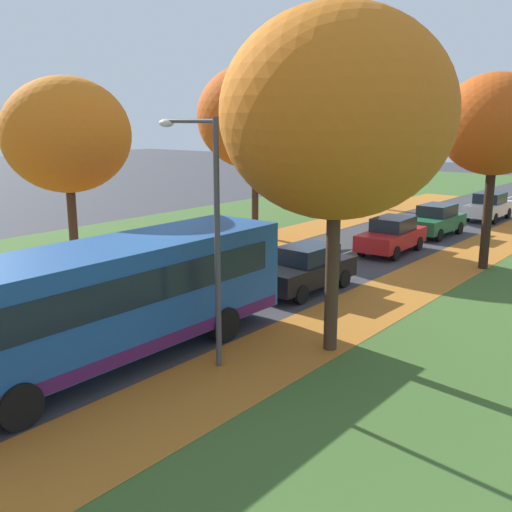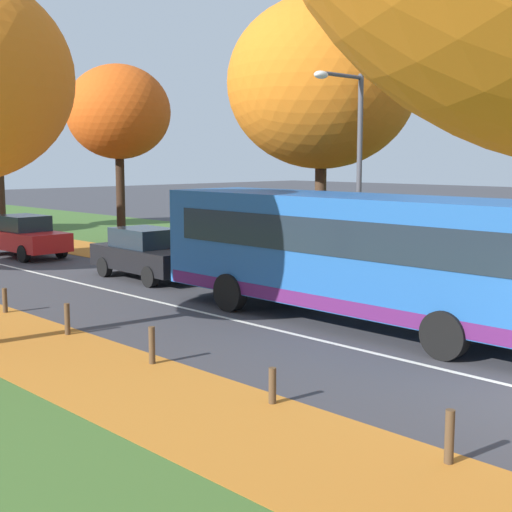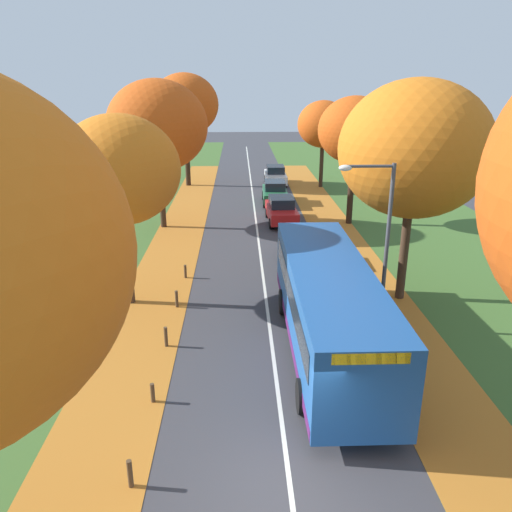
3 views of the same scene
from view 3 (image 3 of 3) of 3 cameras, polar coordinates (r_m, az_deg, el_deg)
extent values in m
plane|color=#38383D|center=(12.07, 4.05, -25.66)|extent=(160.00, 160.00, 0.00)
cube|color=#3D6028|center=(30.81, -17.23, 2.50)|extent=(12.00, 90.00, 0.01)
cube|color=#B26B23|center=(24.28, -10.23, -1.41)|extent=(2.80, 60.00, 0.00)
cube|color=#3D6028|center=(31.43, 17.18, 2.84)|extent=(12.00, 90.00, 0.01)
cube|color=#B26B23|center=(24.68, 11.41, -1.14)|extent=(2.80, 60.00, 0.00)
cube|color=silver|center=(29.73, 0.15, 2.80)|extent=(0.12, 80.00, 0.01)
cylinder|color=#422D1E|center=(20.34, -14.48, -0.41)|extent=(0.33, 0.33, 3.68)
ellipsoid|color=orange|center=(19.46, -15.36, 9.46)|extent=(4.56, 4.56, 4.11)
cylinder|color=#382619|center=(30.81, -10.70, 6.77)|extent=(0.35, 0.35, 3.88)
ellipsoid|color=#C64C14|center=(30.19, -11.20, 14.40)|extent=(5.80, 5.80, 5.22)
cylinder|color=black|center=(43.18, -7.85, 11.01)|extent=(0.41, 0.41, 4.61)
ellipsoid|color=#C64C14|center=(42.77, -8.13, 16.79)|extent=(5.47, 5.47, 4.93)
cylinder|color=#422D1E|center=(20.95, 16.54, 0.34)|extent=(0.35, 0.35, 3.93)
ellipsoid|color=orange|center=(20.04, 17.68, 11.52)|extent=(5.74, 5.74, 5.17)
cylinder|color=black|center=(31.57, 10.77, 7.29)|extent=(0.37, 0.37, 4.11)
ellipsoid|color=#C64C14|center=(31.02, 11.21, 13.96)|extent=(4.35, 4.35, 3.92)
cylinder|color=#382619|center=(42.55, 7.48, 10.21)|extent=(0.32, 0.32, 3.58)
ellipsoid|color=#C64C14|center=(42.15, 7.69, 14.71)|extent=(4.17, 4.17, 3.75)
cylinder|color=#4C3823|center=(12.31, -14.20, -22.99)|extent=(0.12, 0.12, 0.71)
cylinder|color=#4C3823|center=(14.73, -11.73, -15.07)|extent=(0.12, 0.12, 0.59)
cylinder|color=#4C3823|center=(17.31, -10.26, -9.08)|extent=(0.12, 0.12, 0.72)
cylinder|color=#4C3823|center=(20.07, -9.06, -4.88)|extent=(0.12, 0.12, 0.70)
cylinder|color=#4C3823|center=(22.92, -8.08, -1.77)|extent=(0.12, 0.12, 0.63)
cylinder|color=#47474C|center=(17.77, 14.68, 0.63)|extent=(0.14, 0.14, 6.00)
cylinder|color=#47474C|center=(16.86, 12.89, 9.97)|extent=(1.60, 0.10, 0.10)
ellipsoid|color=silver|center=(16.69, 10.17, 9.88)|extent=(0.44, 0.28, 0.20)
cube|color=#1E5199|center=(16.37, 8.26, -5.34)|extent=(2.50, 10.40, 2.50)
cube|color=#19232D|center=(11.82, 12.69, -14.25)|extent=(2.30, 0.10, 1.30)
cube|color=#19232D|center=(16.21, 8.32, -4.06)|extent=(2.54, 9.15, 0.80)
cube|color=#4C1951|center=(16.85, 8.08, -8.64)|extent=(2.52, 10.19, 0.32)
cube|color=yellow|center=(11.42, 12.99, -11.30)|extent=(1.75, 0.08, 0.28)
cylinder|color=black|center=(14.53, 15.03, -15.02)|extent=(0.30, 0.96, 0.96)
cylinder|color=black|center=(14.06, 5.36, -15.65)|extent=(0.30, 0.96, 0.96)
cylinder|color=black|center=(19.66, 10.09, -5.06)|extent=(0.30, 0.96, 0.96)
cylinder|color=black|center=(19.32, 3.15, -5.23)|extent=(0.30, 0.96, 0.96)
cube|color=black|center=(24.40, 5.25, 0.57)|extent=(1.84, 4.26, 0.70)
cube|color=#19232D|center=(24.34, 5.27, 2.14)|extent=(1.51, 2.06, 0.60)
cylinder|color=black|center=(23.39, 7.41, -1.27)|extent=(0.24, 0.65, 0.64)
cylinder|color=black|center=(23.24, 3.58, -1.28)|extent=(0.24, 0.65, 0.64)
cylinder|color=black|center=(25.82, 6.71, 0.78)|extent=(0.24, 0.65, 0.64)
cylinder|color=black|center=(25.68, 3.24, 0.78)|extent=(0.24, 0.65, 0.64)
cube|color=#B21919|center=(31.54, 2.92, 5.01)|extent=(1.85, 4.26, 0.70)
cube|color=#19232D|center=(31.53, 2.91, 6.22)|extent=(1.52, 2.07, 0.60)
cylinder|color=black|center=(30.49, 4.67, 3.78)|extent=(0.24, 0.65, 0.64)
cylinder|color=black|center=(30.30, 1.73, 3.73)|extent=(0.24, 0.65, 0.64)
cylinder|color=black|center=(32.98, 4.00, 5.01)|extent=(0.24, 0.65, 0.64)
cylinder|color=black|center=(32.80, 1.28, 4.97)|extent=(0.24, 0.65, 0.64)
cube|color=#1E6038|center=(36.58, 2.17, 7.05)|extent=(1.79, 4.24, 0.70)
cube|color=#19232D|center=(36.59, 2.17, 8.10)|extent=(1.49, 2.05, 0.60)
cylinder|color=black|center=(35.44, 3.53, 6.04)|extent=(0.23, 0.64, 0.64)
cylinder|color=black|center=(35.36, 0.99, 6.04)|extent=(0.23, 0.64, 0.64)
cylinder|color=black|center=(37.97, 3.26, 6.96)|extent=(0.23, 0.64, 0.64)
cylinder|color=black|center=(37.90, 0.88, 6.96)|extent=(0.23, 0.64, 0.64)
cube|color=silver|center=(43.27, 2.24, 9.00)|extent=(1.70, 4.20, 0.70)
cube|color=#19232D|center=(43.30, 2.24, 9.88)|extent=(1.45, 2.02, 0.60)
cylinder|color=black|center=(42.13, 3.43, 8.21)|extent=(0.22, 0.64, 0.64)
cylinder|color=black|center=(42.01, 1.29, 8.21)|extent=(0.22, 0.64, 0.64)
cylinder|color=black|center=(44.67, 3.13, 8.86)|extent=(0.22, 0.64, 0.64)
cylinder|color=black|center=(44.56, 1.10, 8.86)|extent=(0.22, 0.64, 0.64)
camera|label=1|loc=(15.72, 64.11, -1.18)|focal=42.00mm
camera|label=2|loc=(12.07, -62.28, -14.85)|focal=50.00mm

